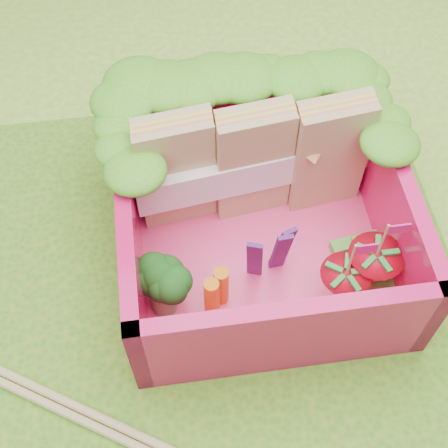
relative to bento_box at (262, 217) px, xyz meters
The scene contains 12 objects.
ground 0.54m from the bento_box, 142.67° to the right, with size 14.00×14.00×0.00m, color #81B232.
placemat 0.53m from the bento_box, 142.67° to the right, with size 2.60×2.60×0.03m, color #4B8E20.
bento_floor 0.25m from the bento_box, 45.00° to the right, with size 1.30×1.30×0.05m, color #FF4185.
bento_box is the anchor object (origin of this frame).
lettuce_ruffle 0.58m from the bento_box, 90.00° to the left, with size 1.43×0.76×0.11m.
sandwich_stack 0.27m from the bento_box, 88.89° to the left, with size 1.18×0.31×0.65m.
broccoli 0.58m from the bento_box, 150.23° to the right, with size 0.31×0.31×0.26m.
carrot_sticks 0.42m from the bento_box, 129.23° to the right, with size 0.12×0.13×0.27m.
purple_wedges 0.19m from the bento_box, 83.18° to the right, with size 0.21×0.09×0.38m.
strawberry_left 0.49m from the bento_box, 48.59° to the right, with size 0.23×0.23×0.47m.
strawberry_right 0.56m from the bento_box, 32.33° to the right, with size 0.26×0.26×0.50m.
snap_peas 0.57m from the bento_box, 21.68° to the right, with size 0.33×0.36×0.05m.
Camera 1 is at (-0.05, -1.34, 2.71)m, focal length 50.00 mm.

